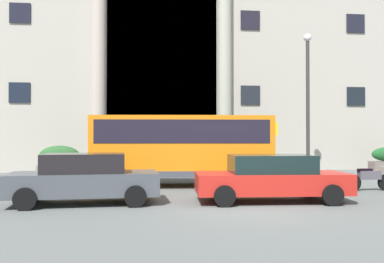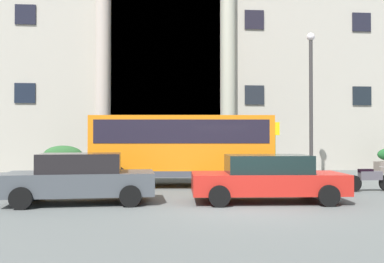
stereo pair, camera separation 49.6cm
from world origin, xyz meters
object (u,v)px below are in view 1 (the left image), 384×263
object	(u,v)px
bus_stop_sign	(273,144)
parked_hatchback_near	(271,178)
hedge_planter_east	(59,162)
motorcycle_far_end	(368,179)
hedge_planter_west	(137,161)
orange_minibus	(182,145)
lamppost_plaza_centre	(308,93)
hedge_planter_entrance_right	(243,160)
parked_coupe_end	(84,178)

from	to	relation	value
bus_stop_sign	parked_hatchback_near	bearing A→B (deg)	-107.77
hedge_planter_east	motorcycle_far_end	distance (m)	14.29
hedge_planter_west	orange_minibus	bearing A→B (deg)	-68.04
orange_minibus	lamppost_plaza_centre	xyz separation A→B (m)	(6.62, 3.28, 2.54)
hedge_planter_entrance_right	lamppost_plaza_centre	xyz separation A→B (m)	(2.89, -1.83, 3.47)
parked_hatchback_near	parked_coupe_end	size ratio (longest dim) A/B	1.05
motorcycle_far_end	lamppost_plaza_centre	xyz separation A→B (m)	(-0.08, 5.57, 3.77)
parked_coupe_end	bus_stop_sign	bearing A→B (deg)	34.57
hedge_planter_west	motorcycle_far_end	size ratio (longest dim) A/B	1.13
hedge_planter_east	bus_stop_sign	bearing A→B (deg)	-15.51
motorcycle_far_end	bus_stop_sign	bearing A→B (deg)	115.63
hedge_planter_east	hedge_planter_west	world-z (taller)	hedge_planter_east
hedge_planter_entrance_right	lamppost_plaza_centre	bearing A→B (deg)	-32.35
hedge_planter_entrance_right	parked_hatchback_near	xyz separation A→B (m)	(-1.38, -9.53, -0.01)
parked_hatchback_near	hedge_planter_entrance_right	bearing A→B (deg)	84.49
parked_hatchback_near	motorcycle_far_end	bearing A→B (deg)	28.85
bus_stop_sign	hedge_planter_entrance_right	distance (m)	3.48
hedge_planter_entrance_right	lamppost_plaza_centre	size ratio (longest dim) A/B	0.30
orange_minibus	bus_stop_sign	xyz separation A→B (m)	(4.36, 1.81, -0.03)
parked_hatchback_near	parked_coupe_end	world-z (taller)	parked_coupe_end
bus_stop_sign	parked_coupe_end	xyz separation A→B (m)	(-7.64, -6.04, -0.90)
orange_minibus	motorcycle_far_end	size ratio (longest dim) A/B	3.77
bus_stop_sign	lamppost_plaza_centre	xyz separation A→B (m)	(2.27, 1.47, 2.57)
lamppost_plaza_centre	bus_stop_sign	bearing A→B (deg)	-147.03
lamppost_plaza_centre	motorcycle_far_end	bearing A→B (deg)	-89.18
hedge_planter_entrance_right	parked_coupe_end	distance (m)	11.69
hedge_planter_entrance_right	motorcycle_far_end	distance (m)	7.97
lamppost_plaza_centre	hedge_planter_west	bearing A→B (deg)	170.30
bus_stop_sign	hedge_planter_east	size ratio (longest dim) A/B	1.30
bus_stop_sign	hedge_planter_west	world-z (taller)	bus_stop_sign
bus_stop_sign	lamppost_plaza_centre	bearing A→B (deg)	32.97
orange_minibus	motorcycle_far_end	distance (m)	7.19
bus_stop_sign	motorcycle_far_end	world-z (taller)	bus_stop_sign
parked_coupe_end	motorcycle_far_end	distance (m)	10.18
motorcycle_far_end	hedge_planter_east	bearing A→B (deg)	146.87
orange_minibus	parked_coupe_end	bearing A→B (deg)	-123.40
hedge_planter_east	parked_coupe_end	xyz separation A→B (m)	(2.51, -8.86, 0.00)
orange_minibus	bus_stop_sign	distance (m)	4.72
bus_stop_sign	hedge_planter_entrance_right	size ratio (longest dim) A/B	1.24
bus_stop_sign	motorcycle_far_end	xyz separation A→B (m)	(2.35, -4.10, -1.20)
orange_minibus	parked_hatchback_near	size ratio (longest dim) A/B	1.56
hedge_planter_entrance_right	parked_coupe_end	world-z (taller)	hedge_planter_entrance_right
hedge_planter_entrance_right	parked_coupe_end	bearing A→B (deg)	-126.94
hedge_planter_east	hedge_planter_entrance_right	size ratio (longest dim) A/B	0.95
motorcycle_far_end	parked_hatchback_near	bearing A→B (deg)	-158.04
parked_coupe_end	lamppost_plaza_centre	size ratio (longest dim) A/B	0.62
parked_hatchback_near	hedge_planter_west	bearing A→B (deg)	117.72
orange_minibus	hedge_planter_west	xyz separation A→B (m)	(-1.91, 4.74, -0.95)
bus_stop_sign	hedge_planter_west	bearing A→B (deg)	154.95
hedge_planter_entrance_right	parked_coupe_end	xyz separation A→B (m)	(-7.02, -9.34, 0.01)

